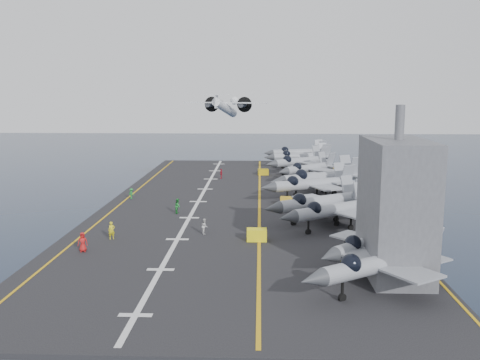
{
  "coord_description": "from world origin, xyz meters",
  "views": [
    {
      "loc": [
        3.02,
        -76.45,
        26.69
      ],
      "look_at": [
        0.0,
        4.0,
        13.0
      ],
      "focal_mm": 40.0,
      "sensor_mm": 36.0,
      "label": 1
    }
  ],
  "objects_px": {
    "fighter_jet_0": "(379,262)",
    "tow_cart_a": "(257,235)",
    "transport_plane": "(225,108)",
    "island_superstructure": "(396,191)"
  },
  "relations": [
    {
      "from": "fighter_jet_0",
      "to": "tow_cart_a",
      "type": "xyz_separation_m",
      "value": [
        -10.04,
        14.41,
        -1.8
      ]
    },
    {
      "from": "fighter_jet_0",
      "to": "transport_plane",
      "type": "height_order",
      "value": "transport_plane"
    },
    {
      "from": "fighter_jet_0",
      "to": "transport_plane",
      "type": "xyz_separation_m",
      "value": [
        -18.58,
        92.86,
        9.27
      ]
    },
    {
      "from": "island_superstructure",
      "to": "fighter_jet_0",
      "type": "relative_size",
      "value": 0.89
    },
    {
      "from": "island_superstructure",
      "to": "transport_plane",
      "type": "xyz_separation_m",
      "value": [
        -20.81,
        88.37,
        4.21
      ]
    },
    {
      "from": "tow_cart_a",
      "to": "transport_plane",
      "type": "height_order",
      "value": "transport_plane"
    },
    {
      "from": "island_superstructure",
      "to": "transport_plane",
      "type": "height_order",
      "value": "island_superstructure"
    },
    {
      "from": "transport_plane",
      "to": "tow_cart_a",
      "type": "bearing_deg",
      "value": -83.79
    },
    {
      "from": "fighter_jet_0",
      "to": "tow_cart_a",
      "type": "distance_m",
      "value": 17.66
    },
    {
      "from": "fighter_jet_0",
      "to": "tow_cart_a",
      "type": "height_order",
      "value": "fighter_jet_0"
    }
  ]
}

